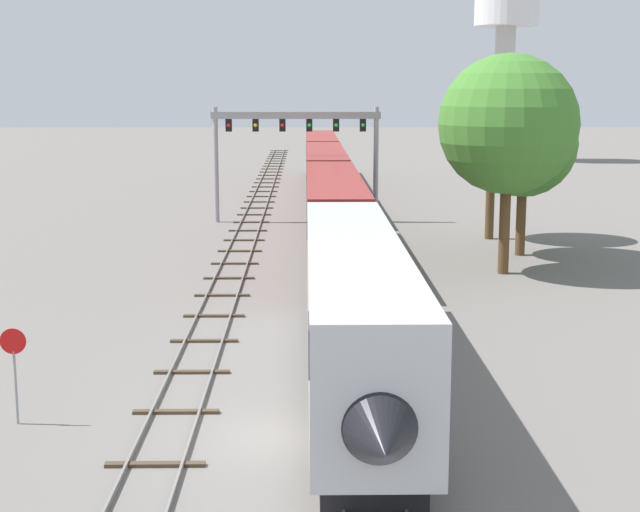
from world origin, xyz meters
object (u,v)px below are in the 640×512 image
at_px(trackside_tree_right, 493,107).
at_px(signal_gantry, 296,137).
at_px(trackside_tree_left, 508,125).
at_px(trackside_tree_mid, 524,144).
at_px(water_tower, 506,22).
at_px(stop_sign, 14,362).
at_px(passenger_train, 329,193).

bearing_deg(trackside_tree_right, signal_gantry, 147.71).
distance_m(trackside_tree_left, trackside_tree_mid, 5.95).
height_order(water_tower, stop_sign, water_tower).
distance_m(passenger_train, trackside_tree_left, 18.00).
xyz_separation_m(signal_gantry, trackside_tree_left, (11.06, -19.24, 1.68)).
bearing_deg(trackside_tree_left, trackside_tree_right, 82.71).
xyz_separation_m(stop_sign, trackside_tree_left, (18.81, 22.08, 5.90)).
bearing_deg(signal_gantry, trackside_tree_mid, -46.42).
bearing_deg(signal_gantry, water_tower, 64.75).
bearing_deg(water_tower, passenger_train, -111.82).
bearing_deg(water_tower, trackside_tree_left, -101.61).
distance_m(stop_sign, trackside_tree_right, 39.62).
bearing_deg(passenger_train, signal_gantry, 116.98).
height_order(trackside_tree_left, trackside_tree_mid, trackside_tree_left).
relative_size(signal_gantry, water_tower, 0.52).
bearing_deg(trackside_tree_right, trackside_tree_left, -97.29).
height_order(signal_gantry, trackside_tree_right, trackside_tree_right).
height_order(signal_gantry, trackside_tree_left, trackside_tree_left).
relative_size(passenger_train, signal_gantry, 7.34).
relative_size(stop_sign, trackside_tree_mid, 0.30).
relative_size(passenger_train, trackside_tree_left, 7.80).
bearing_deg(trackside_tree_left, signal_gantry, 119.90).
relative_size(water_tower, stop_sign, 8.14).
distance_m(passenger_train, trackside_tree_mid, 14.92).
relative_size(water_tower, trackside_tree_right, 2.05).
xyz_separation_m(signal_gantry, trackside_tree_right, (12.51, -7.91, 2.30)).
height_order(stop_sign, trackside_tree_mid, trackside_tree_mid).
relative_size(passenger_train, trackside_tree_mid, 9.33).
height_order(passenger_train, trackside_tree_mid, trackside_tree_mid).
xyz_separation_m(signal_gantry, trackside_tree_mid, (13.17, -13.84, 0.36)).
height_order(trackside_tree_mid, trackside_tree_right, trackside_tree_right).
relative_size(water_tower, trackside_tree_left, 2.06).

